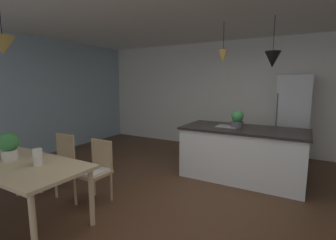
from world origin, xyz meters
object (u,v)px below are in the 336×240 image
chair_far_right (96,169)px  chair_far_left (59,161)px  potted_plant_on_table (9,145)px  dining_table (20,169)px  kitchen_island (242,153)px  vase_on_dining_table (38,157)px  potted_plant_on_island (237,119)px  refrigerator (292,119)px

chair_far_right → chair_far_left: size_ratio=1.00×
potted_plant_on_table → dining_table: bearing=-6.2°
chair_far_left → dining_table: bearing=-64.0°
kitchen_island → vase_on_dining_table: 3.16m
chair_far_left → kitchen_island: bearing=38.7°
chair_far_right → chair_far_left: same height
chair_far_left → potted_plant_on_island: size_ratio=2.89×
chair_far_right → refrigerator: refrigerator is taller
kitchen_island → vase_on_dining_table: (-1.73, -2.62, 0.37)m
refrigerator → potted_plant_on_table: size_ratio=5.44×
kitchen_island → dining_table: bearing=-126.2°
chair_far_left → refrigerator: bearing=48.5°
chair_far_right → potted_plant_on_island: (1.48, 1.89, 0.57)m
kitchen_island → refrigerator: bearing=66.2°
potted_plant_on_island → vase_on_dining_table: size_ratio=1.57×
dining_table → chair_far_left: bearing=116.0°
potted_plant_on_island → chair_far_left: bearing=-140.0°
kitchen_island → chair_far_right: bearing=-129.9°
refrigerator → potted_plant_on_island: bearing=-117.1°
kitchen_island → potted_plant_on_table: bearing=-129.8°
potted_plant_on_table → vase_on_dining_table: (0.50, 0.05, -0.09)m
dining_table → potted_plant_on_island: size_ratio=5.73×
chair_far_right → kitchen_island: bearing=50.1°
chair_far_right → chair_far_left: (-0.78, -0.00, 0.00)m
kitchen_island → potted_plant_on_island: potted_plant_on_island is taller
refrigerator → vase_on_dining_table: (-2.41, -4.16, -0.09)m
chair_far_right → potted_plant_on_island: potted_plant_on_island is taller
potted_plant_on_island → dining_table: bearing=-124.7°
dining_table → kitchen_island: (1.97, 2.69, -0.20)m
chair_far_left → potted_plant_on_island: 3.00m
refrigerator → vase_on_dining_table: refrigerator is taller
potted_plant_on_table → kitchen_island: bearing=50.2°
kitchen_island → potted_plant_on_table: size_ratio=6.10×
refrigerator → potted_plant_on_table: refrigerator is taller
kitchen_island → potted_plant_on_island: (-0.11, -0.00, 0.59)m
chair_far_left → potted_plant_on_island: potted_plant_on_island is taller
chair_far_right → kitchen_island: kitchen_island is taller
kitchen_island → chair_far_left: bearing=-141.3°
vase_on_dining_table → potted_plant_on_island: bearing=58.2°
potted_plant_on_island → vase_on_dining_table: 3.09m
dining_table → refrigerator: 5.00m
potted_plant_on_island → vase_on_dining_table: potted_plant_on_island is taller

